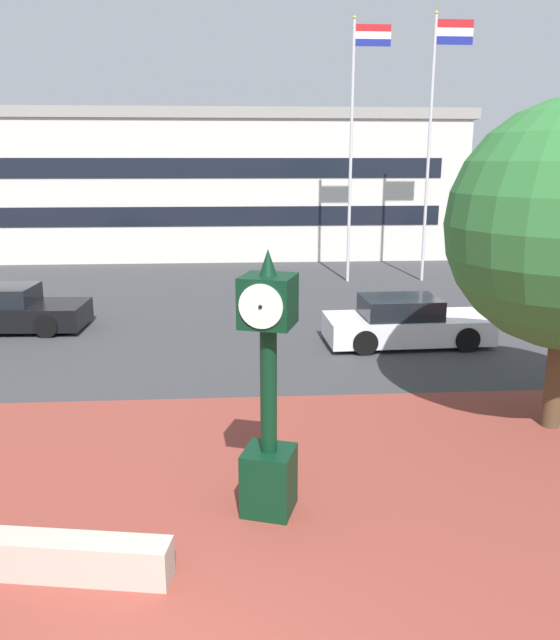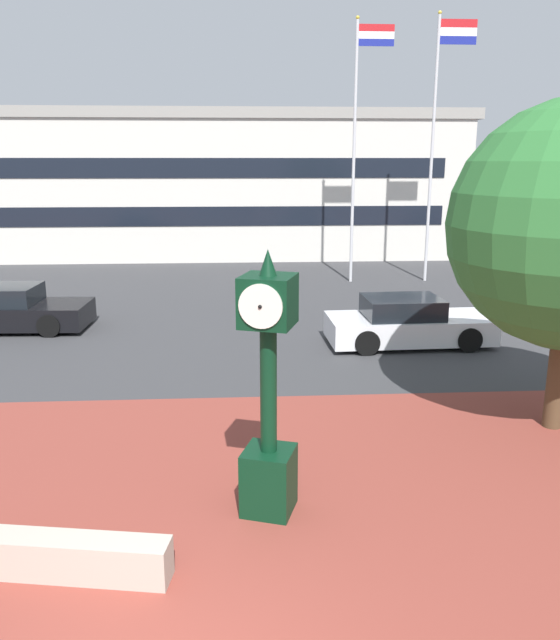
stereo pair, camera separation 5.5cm
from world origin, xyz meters
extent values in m
cube|color=brown|center=(0.00, 1.85, 0.00)|extent=(44.00, 11.69, 0.01)
cube|color=#ADA393|center=(-1.55, 2.11, 0.25)|extent=(3.22, 0.92, 0.50)
cube|color=black|center=(1.24, 3.35, 0.46)|extent=(0.84, 0.84, 0.91)
cylinder|color=black|center=(1.24, 3.35, 1.79)|extent=(0.22, 0.22, 1.76)
cube|color=black|center=(1.24, 3.35, 3.00)|extent=(0.83, 0.83, 0.66)
cylinder|color=silver|center=(1.35, 3.67, 3.00)|extent=(0.55, 0.21, 0.57)
sphere|color=black|center=(1.36, 3.69, 3.00)|extent=(0.05, 0.05, 0.05)
cylinder|color=silver|center=(1.13, 3.02, 3.00)|extent=(0.55, 0.21, 0.57)
sphere|color=black|center=(1.13, 3.00, 3.00)|extent=(0.05, 0.05, 0.05)
cone|color=black|center=(1.24, 3.35, 3.50)|extent=(0.23, 0.23, 0.34)
cylinder|color=#4C3823|center=(6.56, 5.89, 1.04)|extent=(0.33, 0.33, 2.07)
cube|color=black|center=(-5.78, 13.55, 0.44)|extent=(4.49, 1.99, 0.64)
cube|color=black|center=(-6.00, 13.56, 1.00)|extent=(2.09, 1.65, 0.56)
cylinder|color=black|center=(-4.37, 14.35, 0.32)|extent=(0.65, 0.24, 0.64)
cylinder|color=black|center=(-4.44, 12.65, 0.32)|extent=(0.65, 0.24, 0.64)
cube|color=silver|center=(5.31, 11.33, 0.44)|extent=(4.35, 1.93, 0.64)
cube|color=black|center=(5.10, 11.32, 1.00)|extent=(2.03, 1.60, 0.56)
cylinder|color=black|center=(6.61, 12.20, 0.32)|extent=(0.65, 0.24, 0.64)
cylinder|color=black|center=(6.67, 10.55, 0.32)|extent=(0.65, 0.24, 0.64)
cylinder|color=black|center=(3.95, 12.10, 0.32)|extent=(0.65, 0.24, 0.64)
cylinder|color=black|center=(4.02, 10.45, 0.32)|extent=(0.65, 0.24, 0.64)
cylinder|color=silver|center=(5.30, 20.36, 4.90)|extent=(0.12, 0.12, 9.79)
sphere|color=gold|center=(5.30, 20.36, 9.85)|extent=(0.14, 0.14, 0.14)
cube|color=red|center=(6.03, 20.36, 9.51)|extent=(1.33, 0.02, 0.25)
cube|color=white|center=(6.03, 20.36, 9.26)|extent=(1.33, 0.02, 0.25)
cube|color=navy|center=(6.03, 20.36, 9.01)|extent=(1.33, 0.02, 0.25)
cylinder|color=silver|center=(8.36, 20.36, 5.00)|extent=(0.12, 0.12, 10.00)
sphere|color=gold|center=(8.36, 20.36, 10.06)|extent=(0.14, 0.14, 0.14)
cube|color=red|center=(9.11, 20.36, 9.70)|extent=(1.38, 0.02, 0.29)
cube|color=white|center=(9.11, 20.36, 9.41)|extent=(1.38, 0.02, 0.29)
cube|color=navy|center=(9.11, 20.36, 9.11)|extent=(1.38, 0.02, 0.29)
cube|color=beige|center=(-2.27, 31.04, 3.32)|extent=(28.51, 11.08, 6.64)
cube|color=gray|center=(-2.27, 31.04, 6.89)|extent=(29.08, 11.30, 0.50)
cube|color=black|center=(-2.27, 25.48, 2.21)|extent=(25.66, 0.04, 0.90)
cube|color=black|center=(-2.27, 25.48, 4.42)|extent=(25.66, 0.04, 0.90)
camera|label=1|loc=(0.86, -4.53, 4.74)|focal=35.34mm
camera|label=2|loc=(0.91, -4.54, 4.74)|focal=35.34mm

